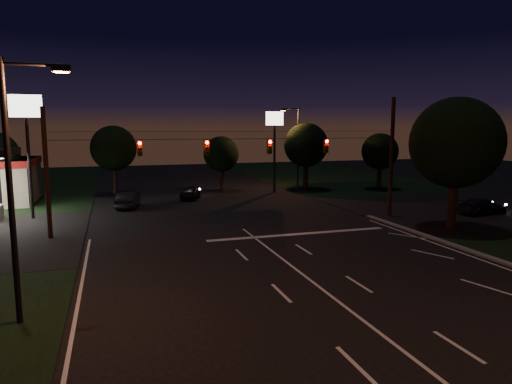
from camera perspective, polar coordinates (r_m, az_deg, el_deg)
name	(u,v)px	position (r m, az deg, el deg)	size (l,w,h in m)	color
ground	(344,306)	(18.24, 10.93, -13.80)	(140.00, 140.00, 0.00)	black
cross_street_right	(464,208)	(42.33, 24.57, -1.87)	(20.00, 16.00, 0.02)	black
stop_bar	(299,234)	(29.40, 5.38, -5.25)	(12.00, 0.50, 0.01)	silver
utility_pole_right	(389,216)	(36.66, 16.29, -2.89)	(0.30, 0.30, 9.00)	black
utility_pole_left	(51,239)	(30.81, -24.27, -5.33)	(0.28, 0.28, 8.00)	black
signal_span	(239,146)	(30.93, -2.16, 5.73)	(24.00, 0.40, 1.56)	black
pole_sign_left_near	(27,124)	(37.28, -26.75, 7.55)	(2.20, 0.30, 9.10)	black
pole_sign_right	(275,133)	(47.67, 2.33, 7.42)	(1.80, 0.30, 8.40)	black
street_light_left	(18,173)	(17.16, -27.65, 2.11)	(2.20, 0.35, 9.00)	black
street_light_right_far	(296,142)	(50.73, 5.01, 6.30)	(2.20, 0.35, 9.00)	black
tree_right_near	(454,144)	(33.14, 23.55, 5.53)	(6.00, 6.00, 8.76)	black
tree_far_b	(114,149)	(49.00, -17.35, 5.17)	(4.60, 4.60, 6.98)	black
tree_far_c	(221,154)	(49.31, -4.39, 4.70)	(3.80, 3.80, 5.86)	black
tree_far_d	(306,146)	(50.25, 6.22, 5.79)	(4.80, 4.80, 7.30)	black
tree_far_e	(380,152)	(52.29, 15.19, 4.87)	(4.00, 4.00, 6.18)	black
car_oncoming_a	(190,192)	(43.89, -8.24, -0.02)	(1.57, 3.89, 1.33)	black
car_oncoming_b	(128,200)	(40.05, -15.72, -0.97)	(1.45, 4.15, 1.37)	black
car_cross	(482,206)	(40.04, 26.41, -1.60)	(1.75, 4.31, 1.25)	black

